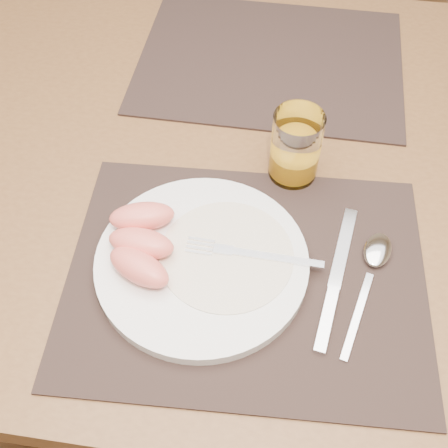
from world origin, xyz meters
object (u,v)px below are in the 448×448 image
fork (242,253)px  table (246,187)px  knife (334,288)px  spoon (375,259)px  placemat_far (270,60)px  plate (202,262)px  placemat_near (246,276)px  juice_glass (295,149)px

fork → table: bearing=94.8°
knife → spoon: bearing=43.8°
placemat_far → spoon: (0.17, -0.40, 0.01)m
table → plate: plate is taller
knife → spoon: size_ratio=1.15×
placemat_near → juice_glass: (0.04, 0.18, 0.05)m
placemat_far → placemat_near: bearing=-88.5°
table → fork: bearing=-85.2°
table → placemat_far: bearing=86.5°
table → placemat_near: 0.24m
plate → spoon: plate is taller
placemat_far → plate: size_ratio=1.67×
placemat_near → fork: fork is taller
placemat_near → knife: (0.11, -0.00, 0.00)m
plate → juice_glass: 0.21m
table → knife: bearing=-59.0°
table → juice_glass: 0.16m
placemat_far → juice_glass: bearing=-77.6°
plate → fork: size_ratio=1.54×
plate → knife: (0.17, -0.01, -0.01)m
table → placemat_far: placemat_far is taller
knife → juice_glass: (-0.07, 0.19, 0.04)m
table → spoon: (0.19, -0.18, 0.09)m
table → placemat_near: size_ratio=3.11×
knife → plate: bearing=176.5°
knife → juice_glass: 0.20m
placemat_near → placemat_far: same height
fork → spoon: bearing=7.9°
table → placemat_far: size_ratio=3.11×
knife → juice_glass: juice_glass is taller
placemat_near → knife: size_ratio=2.05×
knife → spoon: (0.05, 0.05, 0.00)m
fork → plate: bearing=-163.5°
table → placemat_near: bearing=-83.5°
table → knife: knife is taller
juice_glass → knife: bearing=-70.8°
placemat_far → fork: size_ratio=2.57×
placemat_far → knife: bearing=-74.7°
table → spoon: size_ratio=7.35×
fork → juice_glass: (0.05, 0.16, 0.03)m
table → plate: bearing=-98.6°
plate → knife: 0.17m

